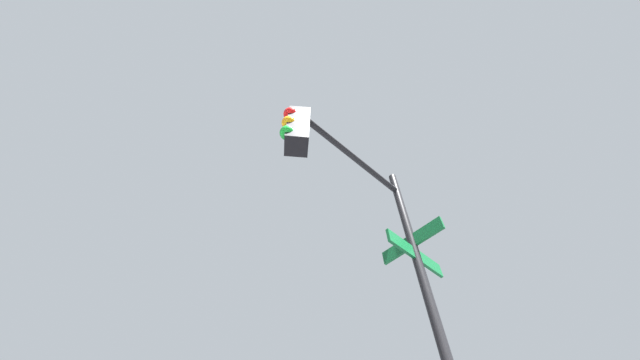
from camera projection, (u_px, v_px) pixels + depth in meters
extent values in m
cylinder|color=black|center=(352.00, 156.00, 4.81)|extent=(1.70, 1.30, 0.09)
cube|color=black|center=(298.00, 130.00, 4.03)|extent=(0.28, 0.28, 0.80)
sphere|color=red|center=(290.00, 114.00, 4.17)|extent=(0.18, 0.18, 0.18)
sphere|color=orange|center=(289.00, 123.00, 3.97)|extent=(0.18, 0.18, 0.18)
sphere|color=green|center=(287.00, 133.00, 3.77)|extent=(0.18, 0.18, 0.18)
cube|color=#0F5128|center=(415.00, 254.00, 4.20)|extent=(0.91, 0.69, 0.20)
cube|color=#0F5128|center=(412.00, 241.00, 4.37)|extent=(0.63, 0.83, 0.20)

